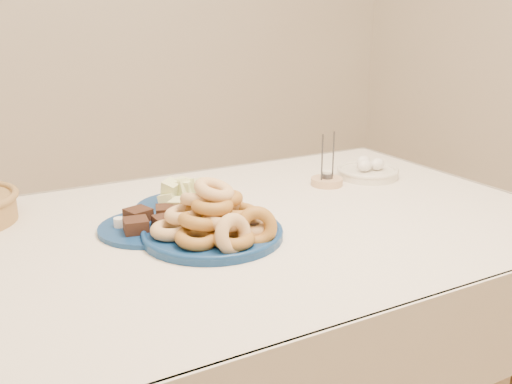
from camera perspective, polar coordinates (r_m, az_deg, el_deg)
dining_table at (r=1.58m, az=-0.88°, el=-6.66°), size 1.71×1.11×0.75m
donut_platter at (r=1.42m, az=-4.19°, el=-3.07°), size 0.40×0.40×0.16m
melon_plate at (r=1.64m, az=-7.21°, el=-0.88°), size 0.31×0.31×0.10m
brownie_plate at (r=1.51m, az=-10.45°, el=-3.23°), size 0.30×0.30×0.05m
candle_holder at (r=1.88m, az=7.10°, el=1.17°), size 0.13×0.13×0.17m
egg_bowl at (r=1.99m, az=11.11°, el=2.07°), size 0.23×0.23×0.07m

